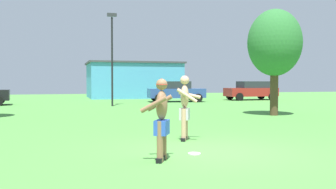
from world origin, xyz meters
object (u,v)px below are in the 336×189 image
at_px(frisbee, 194,154).
at_px(tree_left_field, 275,43).
at_px(player_in_gray, 185,106).
at_px(lamp_post, 112,50).
at_px(car_red_near_post, 251,90).
at_px(car_blue_mid_lot, 176,91).
at_px(player_with_cap, 161,116).

relative_size(frisbee, tree_left_field, 0.06).
height_order(player_in_gray, lamp_post, lamp_post).
height_order(frisbee, car_red_near_post, car_red_near_post).
xyz_separation_m(frisbee, car_blue_mid_lot, (5.64, 19.99, 0.81)).
xyz_separation_m(player_with_cap, car_red_near_post, (13.55, 21.48, -0.07)).
relative_size(lamp_post, tree_left_field, 1.20).
relative_size(frisbee, car_blue_mid_lot, 0.06).
distance_m(player_in_gray, car_blue_mid_lot, 18.86).
distance_m(frisbee, car_red_near_post, 24.57).
xyz_separation_m(player_with_cap, frisbee, (0.86, 0.46, -0.88)).
bearing_deg(frisbee, player_with_cap, -152.09).
height_order(player_in_gray, tree_left_field, tree_left_field).
bearing_deg(tree_left_field, car_blue_mid_lot, 94.94).
distance_m(player_in_gray, frisbee, 2.12).
xyz_separation_m(player_with_cap, player_in_gray, (1.26, 2.33, 0.02)).
height_order(player_in_gray, car_red_near_post, player_in_gray).
height_order(player_in_gray, frisbee, player_in_gray).
relative_size(frisbee, lamp_post, 0.05).
distance_m(car_red_near_post, car_blue_mid_lot, 7.12).
height_order(player_in_gray, car_blue_mid_lot, player_in_gray).
bearing_deg(car_red_near_post, lamp_post, -159.16).
height_order(player_with_cap, tree_left_field, tree_left_field).
bearing_deg(player_with_cap, player_in_gray, 61.52).
distance_m(frisbee, car_blue_mid_lot, 20.79).
bearing_deg(player_with_cap, tree_left_field, 47.31).
distance_m(player_with_cap, frisbee, 1.31).
xyz_separation_m(frisbee, tree_left_field, (6.70, 7.74, 3.32)).
xyz_separation_m(car_blue_mid_lot, tree_left_field, (1.06, -12.25, 2.51)).
xyz_separation_m(car_red_near_post, tree_left_field, (-5.99, -13.28, 2.51)).
height_order(player_with_cap, car_red_near_post, player_with_cap).
bearing_deg(car_blue_mid_lot, player_in_gray, -106.13).
distance_m(player_in_gray, car_red_near_post, 22.75).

